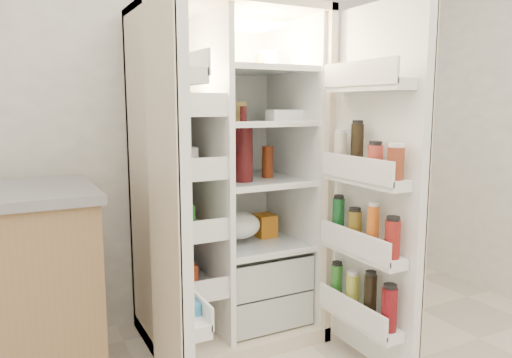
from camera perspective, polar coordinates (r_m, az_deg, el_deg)
wall_back at (r=2.95m, az=-8.71°, el=9.68°), size 4.00×0.02×2.70m
refrigerator at (r=2.73m, az=-3.49°, el=-2.96°), size 0.92×0.70×1.80m
freezer_door at (r=1.97m, az=-10.08°, el=-3.20°), size 0.15×0.40×1.72m
fridge_door at (r=2.38m, az=13.83°, el=-1.93°), size 0.17×0.58×1.72m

